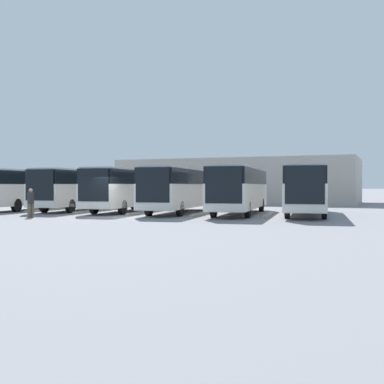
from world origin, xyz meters
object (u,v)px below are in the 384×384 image
at_px(bus_0, 307,188).
at_px(bus_1, 240,188).
at_px(pedestrian, 31,202).
at_px(bus_2, 180,188).
at_px(bus_4, 81,188).
at_px(bus_3, 129,188).
at_px(bus_5, 32,188).

distance_m(bus_0, bus_1, 4.44).
xyz_separation_m(bus_0, pedestrian, (15.21, 8.84, -0.82)).
height_order(bus_0, bus_2, same).
bearing_deg(bus_2, bus_4, -11.16).
bearing_deg(bus_3, bus_1, 170.96).
bearing_deg(bus_0, bus_1, 1.12).
distance_m(bus_0, bus_3, 13.18).
bearing_deg(bus_1, bus_4, -9.41).
height_order(bus_4, pedestrian, bus_4).
distance_m(bus_2, bus_4, 8.80).
height_order(bus_1, pedestrian, bus_1).
bearing_deg(bus_1, bus_3, -9.04).
xyz_separation_m(bus_0, bus_1, (4.39, 0.68, 0.00)).
distance_m(bus_0, bus_2, 8.82).
relative_size(bus_0, bus_5, 1.00).
distance_m(bus_1, bus_5, 17.57).
relative_size(bus_1, bus_2, 1.00).
relative_size(bus_2, pedestrian, 6.83).
height_order(bus_2, bus_3, same).
distance_m(bus_4, pedestrian, 8.91).
xyz_separation_m(bus_1, pedestrian, (10.82, 8.16, -0.82)).
relative_size(bus_4, pedestrian, 6.83).
height_order(bus_0, bus_4, same).
height_order(bus_3, bus_5, same).
distance_m(bus_5, pedestrian, 10.49).
relative_size(bus_0, bus_2, 1.00).
xyz_separation_m(bus_3, bus_4, (4.39, -0.19, 0.00)).
relative_size(bus_1, bus_3, 1.00).
relative_size(bus_2, bus_3, 1.00).
xyz_separation_m(bus_1, bus_3, (8.78, -0.21, 0.00)).
xyz_separation_m(bus_5, pedestrian, (-6.74, 8.00, -0.82)).
relative_size(bus_3, bus_5, 1.00).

